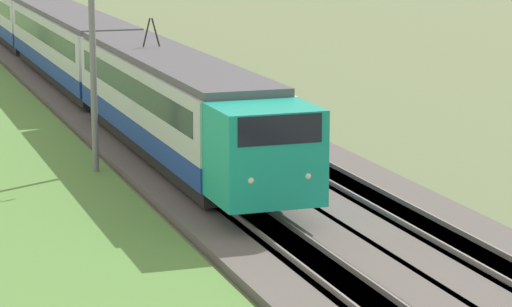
{
  "coord_description": "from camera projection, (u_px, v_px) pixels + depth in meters",
  "views": [
    {
      "loc": [
        -7.02,
        10.91,
        9.12
      ],
      "look_at": [
        24.95,
        0.0,
        2.21
      ],
      "focal_mm": 85.0,
      "sensor_mm": 36.0,
      "label": 1
    }
  ],
  "objects": [
    {
      "name": "ballast_main",
      "position": [
        88.0,
        97.0,
        58.12
      ],
      "size": [
        240.0,
        4.4,
        0.3
      ],
      "color": "#605B56",
      "rests_on": "ground"
    },
    {
      "name": "ballast_adjacent",
      "position": [
        172.0,
        92.0,
        59.45
      ],
      "size": [
        240.0,
        4.4,
        0.3
      ],
      "color": "#605B56",
      "rests_on": "ground"
    },
    {
      "name": "track_main",
      "position": [
        88.0,
        96.0,
        58.11
      ],
      "size": [
        240.0,
        1.57,
        0.45
      ],
      "color": "#4C4238",
      "rests_on": "ground"
    },
    {
      "name": "track_adjacent",
      "position": [
        172.0,
        92.0,
        59.44
      ],
      "size": [
        240.0,
        1.57,
        0.45
      ],
      "color": "#4C4238",
      "rests_on": "ground"
    },
    {
      "name": "passenger_train",
      "position": [
        69.0,
        41.0,
        61.86
      ],
      "size": [
        62.52,
        3.01,
        5.03
      ],
      "rotation": [
        0.0,
        0.0,
        3.14
      ],
      "color": "#19A88E",
      "rests_on": "ground"
    },
    {
      "name": "catenary_mast_mid",
      "position": [
        94.0,
        47.0,
        41.04
      ],
      "size": [
        0.22,
        2.56,
        8.59
      ],
      "color": "slate",
      "rests_on": "ground"
    }
  ]
}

